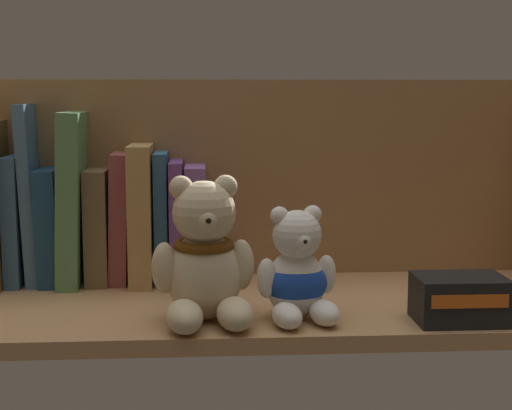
{
  "coord_description": "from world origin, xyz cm",
  "views": [
    {
      "loc": [
        -4.24,
        -98.4,
        28.51
      ],
      "look_at": [
        2.23,
        0.0,
        14.45
      ],
      "focal_mm": 55.62,
      "sensor_mm": 36.0,
      "label": 1
    }
  ],
  "objects_px": {
    "book_5": "(52,225)",
    "teddy_bear_smaller": "(297,275)",
    "book_8": "(121,217)",
    "teddy_bear_larger": "(205,260)",
    "book_3": "(18,219)",
    "book_7": "(99,225)",
    "book_11": "(177,220)",
    "book_12": "(196,223)",
    "book_10": "(162,216)",
    "small_product_box": "(460,299)",
    "book_9": "(143,213)",
    "book_6": "(75,197)",
    "book_4": "(32,194)"
  },
  "relations": [
    {
      "from": "book_10",
      "to": "teddy_bear_smaller",
      "type": "bearing_deg",
      "value": -51.32
    },
    {
      "from": "book_12",
      "to": "book_7",
      "type": "bearing_deg",
      "value": 180.0
    },
    {
      "from": "book_5",
      "to": "book_7",
      "type": "relative_size",
      "value": 1.01
    },
    {
      "from": "book_5",
      "to": "book_6",
      "type": "bearing_deg",
      "value": 0.0
    },
    {
      "from": "small_product_box",
      "to": "book_6",
      "type": "bearing_deg",
      "value": 153.87
    },
    {
      "from": "book_5",
      "to": "teddy_bear_larger",
      "type": "height_order",
      "value": "teddy_bear_larger"
    },
    {
      "from": "book_7",
      "to": "book_12",
      "type": "relative_size",
      "value": 0.97
    },
    {
      "from": "book_9",
      "to": "book_6",
      "type": "bearing_deg",
      "value": 180.0
    },
    {
      "from": "book_5",
      "to": "teddy_bear_larger",
      "type": "relative_size",
      "value": 0.94
    },
    {
      "from": "book_11",
      "to": "book_3",
      "type": "bearing_deg",
      "value": 180.0
    },
    {
      "from": "book_8",
      "to": "book_11",
      "type": "distance_m",
      "value": 0.08
    },
    {
      "from": "book_12",
      "to": "book_9",
      "type": "bearing_deg",
      "value": 180.0
    },
    {
      "from": "book_5",
      "to": "small_product_box",
      "type": "bearing_deg",
      "value": -24.67
    },
    {
      "from": "book_8",
      "to": "teddy_bear_larger",
      "type": "height_order",
      "value": "book_8"
    },
    {
      "from": "book_8",
      "to": "book_11",
      "type": "bearing_deg",
      "value": 0.0
    },
    {
      "from": "book_6",
      "to": "book_8",
      "type": "height_order",
      "value": "book_6"
    },
    {
      "from": "book_8",
      "to": "book_4",
      "type": "bearing_deg",
      "value": 180.0
    },
    {
      "from": "book_11",
      "to": "teddy_bear_larger",
      "type": "relative_size",
      "value": 1.0
    },
    {
      "from": "book_11",
      "to": "small_product_box",
      "type": "bearing_deg",
      "value": -34.99
    },
    {
      "from": "book_8",
      "to": "small_product_box",
      "type": "relative_size",
      "value": 1.75
    },
    {
      "from": "book_4",
      "to": "book_6",
      "type": "height_order",
      "value": "book_4"
    },
    {
      "from": "teddy_bear_larger",
      "to": "teddy_bear_smaller",
      "type": "distance_m",
      "value": 0.11
    },
    {
      "from": "book_9",
      "to": "book_11",
      "type": "relative_size",
      "value": 1.13
    },
    {
      "from": "book_7",
      "to": "small_product_box",
      "type": "relative_size",
      "value": 1.54
    },
    {
      "from": "book_5",
      "to": "teddy_bear_smaller",
      "type": "bearing_deg",
      "value": -33.07
    },
    {
      "from": "book_8",
      "to": "book_9",
      "type": "xyz_separation_m",
      "value": [
        0.03,
        0.0,
        0.01
      ]
    },
    {
      "from": "teddy_bear_larger",
      "to": "book_9",
      "type": "bearing_deg",
      "value": 112.35
    },
    {
      "from": "book_7",
      "to": "small_product_box",
      "type": "height_order",
      "value": "book_7"
    },
    {
      "from": "book_4",
      "to": "teddy_bear_smaller",
      "type": "height_order",
      "value": "book_4"
    },
    {
      "from": "book_6",
      "to": "teddy_bear_smaller",
      "type": "distance_m",
      "value": 0.36
    },
    {
      "from": "book_10",
      "to": "book_8",
      "type": "bearing_deg",
      "value": 180.0
    },
    {
      "from": "book_5",
      "to": "book_8",
      "type": "height_order",
      "value": "book_8"
    },
    {
      "from": "book_4",
      "to": "book_8",
      "type": "xyz_separation_m",
      "value": [
        0.12,
        0.0,
        -0.03
      ]
    },
    {
      "from": "book_3",
      "to": "book_7",
      "type": "xyz_separation_m",
      "value": [
        0.11,
        0.0,
        -0.01
      ]
    },
    {
      "from": "book_3",
      "to": "book_4",
      "type": "xyz_separation_m",
      "value": [
        0.02,
        0.0,
        0.04
      ]
    },
    {
      "from": "book_11",
      "to": "teddy_bear_smaller",
      "type": "relative_size",
      "value": 1.27
    },
    {
      "from": "book_5",
      "to": "book_9",
      "type": "relative_size",
      "value": 0.83
    },
    {
      "from": "book_5",
      "to": "book_11",
      "type": "distance_m",
      "value": 0.17
    },
    {
      "from": "book_6",
      "to": "book_9",
      "type": "relative_size",
      "value": 1.23
    },
    {
      "from": "book_4",
      "to": "teddy_bear_larger",
      "type": "xyz_separation_m",
      "value": [
        0.24,
        -0.21,
        -0.05
      ]
    },
    {
      "from": "book_7",
      "to": "small_product_box",
      "type": "bearing_deg",
      "value": -27.79
    },
    {
      "from": "book_7",
      "to": "book_12",
      "type": "distance_m",
      "value": 0.14
    },
    {
      "from": "teddy_bear_larger",
      "to": "book_6",
      "type": "bearing_deg",
      "value": 130.46
    },
    {
      "from": "book_12",
      "to": "teddy_bear_larger",
      "type": "xyz_separation_m",
      "value": [
        0.01,
        -0.21,
        -0.01
      ]
    },
    {
      "from": "book_7",
      "to": "book_5",
      "type": "bearing_deg",
      "value": 180.0
    },
    {
      "from": "book_7",
      "to": "teddy_bear_smaller",
      "type": "bearing_deg",
      "value": -39.26
    },
    {
      "from": "teddy_bear_larger",
      "to": "book_7",
      "type": "bearing_deg",
      "value": 124.89
    },
    {
      "from": "book_6",
      "to": "book_7",
      "type": "relative_size",
      "value": 1.5
    },
    {
      "from": "book_5",
      "to": "teddy_bear_larger",
      "type": "distance_m",
      "value": 0.3
    },
    {
      "from": "book_7",
      "to": "book_9",
      "type": "distance_m",
      "value": 0.06
    }
  ]
}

